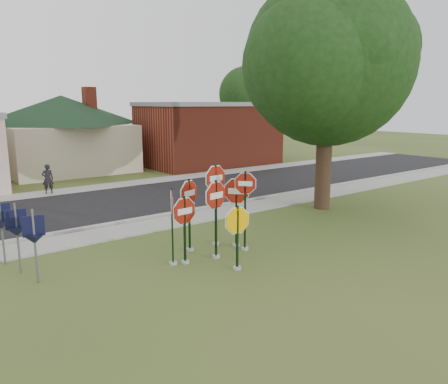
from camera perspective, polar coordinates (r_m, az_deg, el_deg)
ground at (r=12.75m, az=2.67°, el=-9.88°), size 120.00×120.00×0.00m
sidewalk_near at (r=17.09m, az=-9.31°, el=-4.32°), size 60.00×1.60×0.06m
road at (r=21.06m, az=-15.12°, el=-1.60°), size 60.00×7.00×0.04m
sidewalk_far at (r=25.02m, az=-18.89°, el=0.23°), size 60.00×1.60×0.06m
curb at (r=17.94m, az=-10.83°, el=-3.49°), size 60.00×0.20×0.14m
stop_sign_center at (r=13.09m, az=-1.06°, el=-2.01°), size 1.16×0.24×2.54m
stop_sign_yellow at (r=12.28m, az=1.76°, el=-5.04°), size 1.08×0.24×1.97m
stop_sign_left at (r=12.75m, az=-5.18°, el=-3.82°), size 1.11×0.24×2.14m
stop_sign_right at (r=13.81m, az=2.78°, el=-1.11°), size 0.65×0.73×2.66m
stop_sign_back_right at (r=14.25m, az=-1.10°, el=0.05°), size 1.16×0.24×2.84m
stop_sign_back_left at (r=13.78m, az=-4.58°, el=-1.64°), size 1.08×0.39×2.45m
stop_sign_far_right at (r=14.18m, az=1.63°, el=-1.26°), size 0.81×0.86×2.44m
stop_sign_far_left at (r=12.64m, az=-6.81°, el=-3.26°), size 0.50×0.85×2.38m
route_sign_row at (r=14.17m, az=-27.09°, el=-3.76°), size 1.43×4.63×2.00m
building_house at (r=32.55m, az=-20.36°, el=9.02°), size 11.60×11.60×6.20m
building_brick at (r=33.93m, az=-1.91°, el=7.69°), size 10.20×6.20×4.75m
oak_tree at (r=19.77m, az=13.45°, el=16.28°), size 10.79×10.19×10.00m
bg_tree_right at (r=45.94m, az=2.90°, el=12.63°), size 5.60×5.60×8.40m
pedestrian at (r=24.27m, az=-22.03°, el=1.60°), size 0.62×0.47×1.54m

